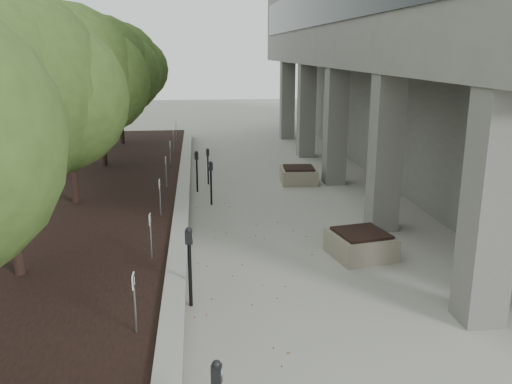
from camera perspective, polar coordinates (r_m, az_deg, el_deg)
ground at (r=8.39m, az=4.13°, el=-17.94°), size 90.00×90.00×0.00m
retaining_wall at (r=16.50m, az=-7.76°, el=-0.34°), size 0.39×26.00×0.50m
planting_bed at (r=17.02m, az=-20.22°, el=-0.84°), size 7.00×26.00×0.40m
crabapple_tree_2 at (r=10.60m, az=-25.40°, el=5.74°), size 4.60×4.00×5.44m
crabapple_tree_3 at (r=15.38m, az=-19.50°, el=8.74°), size 4.60×4.00×5.44m
crabapple_tree_4 at (r=20.27m, az=-16.38°, el=10.27°), size 4.60×4.00×5.44m
crabapple_tree_5 at (r=25.20m, az=-14.47°, el=11.19°), size 4.60×4.00×5.44m
parking_sign_2 at (r=8.34m, az=-12.84°, el=-11.59°), size 0.04×0.22×0.96m
parking_sign_3 at (r=11.09m, az=-11.19°, el=-4.70°), size 0.04×0.22×0.96m
parking_sign_4 at (r=13.95m, az=-10.22°, el=-0.59°), size 0.04×0.22×0.96m
parking_sign_5 at (r=16.86m, az=-9.59°, el=2.12°), size 0.04×0.22×0.96m
parking_sign_6 at (r=19.79m, az=-9.14°, el=4.02°), size 0.04×0.22×0.96m
parking_sign_7 at (r=22.74m, az=-8.81°, el=5.43°), size 0.04×0.22×0.96m
parking_sign_8 at (r=25.71m, az=-8.55°, el=6.52°), size 0.04×0.22×0.96m
parking_meter_2 at (r=9.78m, az=-7.09°, el=-7.97°), size 0.16×0.12×1.53m
parking_meter_3 at (r=16.11m, az=-4.83°, el=0.96°), size 0.15×0.12×1.36m
parking_meter_4 at (r=18.65m, az=-5.16°, el=2.75°), size 0.13×0.10×1.28m
parking_meter_5 at (r=17.66m, az=-6.34°, el=2.20°), size 0.15×0.12×1.38m
planter_front at (r=12.38m, az=11.15°, el=-5.46°), size 1.51×1.51×0.60m
planter_back at (r=18.91m, az=4.57°, el=1.83°), size 1.31×1.31×0.58m
berry_scatter at (r=12.82m, az=-0.33°, el=-5.82°), size 3.30×14.10×0.02m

